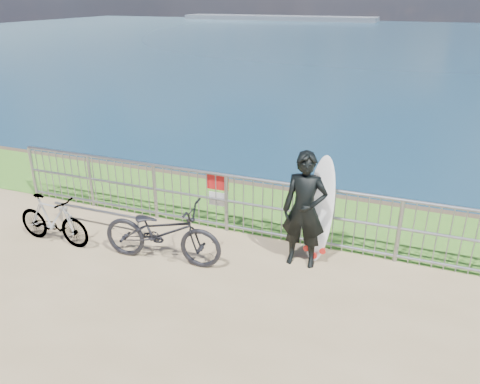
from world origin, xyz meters
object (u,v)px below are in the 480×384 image
at_px(surfer, 304,210).
at_px(bicycle_near, 162,232).
at_px(bicycle_far, 53,220).
at_px(surfboard, 319,214).

relative_size(surfer, bicycle_near, 0.94).
bearing_deg(bicycle_far, bicycle_near, -84.19).
distance_m(bicycle_near, bicycle_far, 2.09).
xyz_separation_m(surfer, bicycle_far, (-4.22, -0.91, -0.50)).
bearing_deg(bicycle_near, surfer, -75.98).
bearing_deg(surfboard, bicycle_far, -165.15).
relative_size(surfboard, bicycle_far, 1.19).
bearing_deg(surfer, bicycle_near, -164.19).
relative_size(bicycle_near, bicycle_far, 1.36).
xyz_separation_m(surfer, surfboard, (0.19, 0.26, -0.14)).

